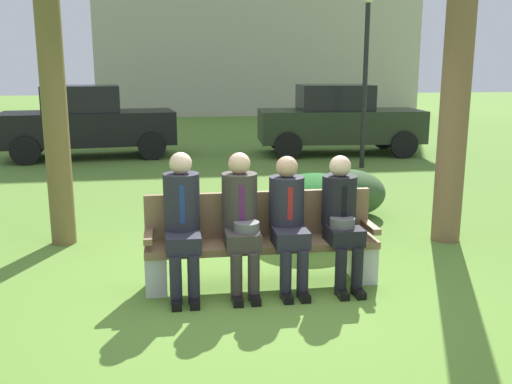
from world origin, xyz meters
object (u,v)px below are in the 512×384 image
at_px(seated_man_centerleft, 241,216).
at_px(parked_car_near, 88,122).
at_px(street_lamp, 366,62).
at_px(seated_man_rightmost, 342,214).
at_px(parked_car_far, 338,120).
at_px(park_bench, 261,241).
at_px(shrub_mid_lawn, 315,206).
at_px(seated_man_leftmost, 182,216).
at_px(seated_man_centerright, 288,216).
at_px(shrub_near_bench, 348,193).

height_order(seated_man_centerleft, parked_car_near, parked_car_near).
relative_size(seated_man_centerleft, parked_car_near, 0.33).
bearing_deg(street_lamp, seated_man_rightmost, -110.82).
xyz_separation_m(parked_car_far, street_lamp, (-0.05, -1.95, 1.36)).
bearing_deg(park_bench, parked_car_far, 68.39).
relative_size(parked_car_near, parked_car_far, 1.01).
bearing_deg(shrub_mid_lawn, parked_car_near, 117.15).
relative_size(seated_man_leftmost, parked_car_far, 0.33).
height_order(seated_man_centerright, parked_car_near, parked_car_near).
distance_m(park_bench, street_lamp, 7.21).
height_order(seated_man_leftmost, shrub_near_bench, seated_man_leftmost).
distance_m(park_bench, shrub_mid_lawn, 1.70).
distance_m(shrub_near_bench, shrub_mid_lawn, 1.25).
distance_m(seated_man_centerleft, parked_car_near, 9.03).
xyz_separation_m(shrub_mid_lawn, parked_car_far, (2.32, 6.74, 0.43)).
relative_size(seated_man_leftmost, shrub_mid_lawn, 1.03).
bearing_deg(shrub_mid_lawn, seated_man_centerright, -113.47).
relative_size(shrub_near_bench, shrub_mid_lawn, 0.82).
bearing_deg(park_bench, street_lamp, 62.89).
distance_m(seated_man_rightmost, shrub_near_bench, 2.75).
bearing_deg(street_lamp, shrub_mid_lawn, -115.31).
bearing_deg(parked_car_far, shrub_near_bench, -105.26).
distance_m(seated_man_leftmost, seated_man_centerleft, 0.55).
bearing_deg(parked_car_near, street_lamp, -21.41).
bearing_deg(parked_car_far, parked_car_near, 176.42).
bearing_deg(seated_man_centerright, parked_car_near, 108.92).
xyz_separation_m(park_bench, parked_car_near, (-2.73, 8.54, 0.40)).
bearing_deg(seated_man_centerleft, seated_man_rightmost, -0.31).
bearing_deg(parked_car_far, street_lamp, -91.48).
height_order(park_bench, seated_man_leftmost, seated_man_leftmost).
xyz_separation_m(park_bench, seated_man_centerright, (0.24, -0.13, 0.28)).
relative_size(shrub_mid_lawn, street_lamp, 0.36).
bearing_deg(seated_man_centerleft, shrub_near_bench, 53.63).
bearing_deg(seated_man_leftmost, seated_man_centerleft, -0.75).
bearing_deg(parked_car_far, seated_man_rightmost, -106.55).
bearing_deg(shrub_near_bench, seated_man_rightmost, -109.39).
relative_size(park_bench, street_lamp, 0.63).
xyz_separation_m(park_bench, shrub_mid_lawn, (0.92, 1.43, -0.03)).
distance_m(seated_man_rightmost, parked_car_far, 8.67).
bearing_deg(seated_man_centerright, seated_man_leftmost, 179.66).
relative_size(seated_man_centerleft, shrub_near_bench, 1.25).
bearing_deg(street_lamp, seated_man_centerleft, -118.15).
bearing_deg(shrub_mid_lawn, street_lamp, 64.69).
bearing_deg(seated_man_leftmost, parked_car_near, 102.78).
relative_size(seated_man_centerleft, parked_car_far, 0.33).
bearing_deg(seated_man_leftmost, seated_man_centerright, -0.34).
bearing_deg(parked_car_far, seated_man_centerleft, -112.57).
distance_m(park_bench, parked_car_far, 8.79).
bearing_deg(seated_man_centerright, seated_man_rightmost, -0.71).
xyz_separation_m(seated_man_centerleft, shrub_mid_lawn, (1.13, 1.56, -0.33)).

